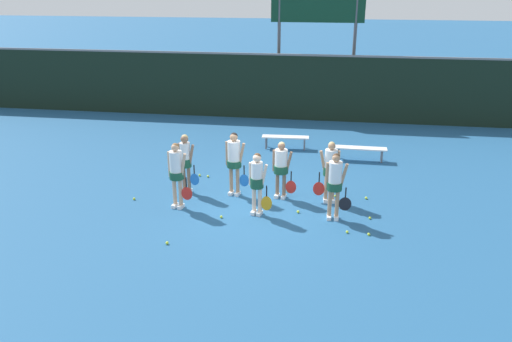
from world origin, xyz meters
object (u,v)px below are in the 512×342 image
Objects in this scene: player_2 at (335,181)px; tennis_ball_5 at (200,175)px; tennis_ball_6 at (298,212)px; tennis_ball_7 at (221,217)px; player_1 at (257,179)px; bench_courtside at (360,149)px; player_6 at (330,167)px; tennis_ball_3 at (335,196)px; tennis_ball_8 at (366,198)px; scoreboard at (317,16)px; tennis_ball_9 at (167,243)px; tennis_ball_0 at (370,218)px; player_0 at (177,170)px; tennis_ball_1 at (347,232)px; bench_far at (285,138)px; player_3 at (186,159)px; player_5 at (281,165)px; tennis_ball_4 at (369,234)px; tennis_ball_10 at (288,191)px; player_4 at (234,158)px; tennis_ball_2 at (208,176)px; tennis_ball_11 at (134,199)px.

tennis_ball_5 is (-4.11, 2.32, -0.99)m from player_2.
tennis_ball_7 is at bearing -162.46° from tennis_ball_6.
player_1 is 0.95× the size of player_2.
bench_courtside is 3.72m from player_6.
tennis_ball_3 is 0.84m from tennis_ball_8.
scoreboard reaches higher than tennis_ball_9.
bench_courtside is at bearing 91.23° from tennis_ball_0.
tennis_ball_1 is (4.43, -0.79, -1.03)m from player_0.
bench_far is 5.97m from tennis_ball_7.
scoreboard reaches higher than tennis_ball_7.
tennis_ball_1 is 0.93× the size of tennis_ball_8.
scoreboard is 75.15× the size of tennis_ball_9.
player_3 is at bearing 157.99° from tennis_ball_1.
tennis_ball_9 reaches higher than tennis_ball_6.
tennis_ball_1 is (1.80, -1.85, -0.92)m from player_5.
tennis_ball_3 is at bearing -68.91° from bench_far.
scoreboard is 80.44× the size of tennis_ball_4.
tennis_ball_3 is at bearing 18.08° from player_5.
tennis_ball_9 is (-0.93, -1.51, 0.00)m from tennis_ball_7.
tennis_ball_7 is at bearing -38.31° from player_3.
tennis_ball_5 is 2.92m from tennis_ball_10.
tennis_ball_4 is at bearing -70.16° from bench_far.
tennis_ball_6 is at bearing -50.43° from player_5.
tennis_ball_9 is at bearing -146.50° from player_6.
tennis_ball_9 is at bearing -156.39° from tennis_ball_0.
tennis_ball_9 is (-4.09, -1.19, 0.00)m from tennis_ball_1.
bench_courtside is 5.37m from tennis_ball_4.
player_6 is at bearing 6.98° from player_4.
player_1 is 24.46× the size of tennis_ball_2.
tennis_ball_8 is at bearing 13.18° from player_3.
player_1 reaches higher than bench_courtside.
scoreboard is 3.16× the size of player_6.
scoreboard is at bearing 87.96° from player_4.
tennis_ball_9 reaches higher than tennis_ball_11.
bench_far is 24.09× the size of tennis_ball_11.
tennis_ball_6 is at bearing -17.82° from player_4.
tennis_ball_8 is (4.97, 1.31, -1.02)m from player_0.
player_1 reaches higher than tennis_ball_3.
tennis_ball_4 is (2.79, -0.75, -0.93)m from player_1.
player_6 is 1.59m from tennis_ball_10.
player_0 is at bearing -89.19° from tennis_ball_5.
tennis_ball_8 is (0.84, -0.01, 0.00)m from tennis_ball_3.
bench_far is 4.38m from player_5.
bench_far is 4.74m from player_6.
player_4 is (-0.82, 1.15, 0.12)m from player_1.
tennis_ball_8 is at bearing 12.41° from player_4.
player_5 is 1.42m from tennis_ball_6.
tennis_ball_3 is at bearing 51.11° from tennis_ball_6.
tennis_ball_6 is at bearing -73.19° from tennis_ball_10.
tennis_ball_5 reaches higher than tennis_ball_0.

